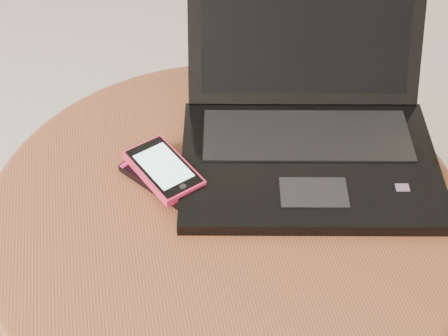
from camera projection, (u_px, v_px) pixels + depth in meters
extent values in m
cylinder|color=#572E18|center=(225.00, 313.00, 1.05)|extent=(0.10, 0.10, 0.45)
cylinder|color=brown|center=(225.00, 211.00, 0.89)|extent=(0.61, 0.61, 0.03)
torus|color=brown|center=(225.00, 211.00, 0.89)|extent=(0.64, 0.64, 0.03)
cube|color=black|center=(309.00, 164.00, 0.92)|extent=(0.39, 0.31, 0.02)
cube|color=black|center=(307.00, 135.00, 0.94)|extent=(0.30, 0.16, 0.00)
cube|color=black|center=(314.00, 192.00, 0.87)|extent=(0.10, 0.07, 0.00)
cube|color=red|center=(402.00, 188.00, 0.87)|extent=(0.02, 0.02, 0.00)
cube|color=black|center=(306.00, 31.00, 0.96)|extent=(0.35, 0.16, 0.19)
cube|color=black|center=(306.00, 31.00, 0.96)|extent=(0.31, 0.14, 0.16)
cube|color=black|center=(168.00, 177.00, 0.90)|extent=(0.13, 0.14, 0.01)
cube|color=#C71C72|center=(138.00, 155.00, 0.93)|extent=(0.06, 0.04, 0.00)
cube|color=#FF2957|center=(164.00, 170.00, 0.90)|extent=(0.10, 0.13, 0.01)
cube|color=black|center=(163.00, 166.00, 0.89)|extent=(0.10, 0.12, 0.00)
cube|color=#C5F4F4|center=(163.00, 166.00, 0.89)|extent=(0.08, 0.09, 0.00)
cylinder|color=black|center=(183.00, 186.00, 0.86)|extent=(0.01, 0.01, 0.00)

